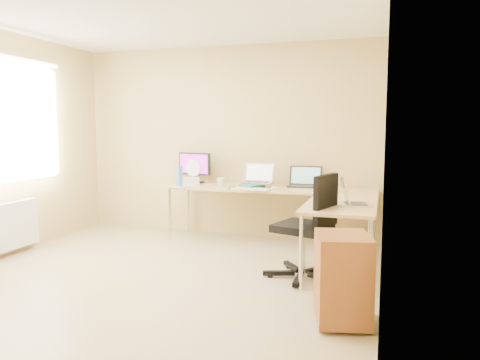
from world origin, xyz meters
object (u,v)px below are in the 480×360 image
(water_bottle, at_px, (180,177))
(office_chair, at_px, (303,228))
(cabinet, at_px, (342,277))
(desk_return, at_px, (340,238))
(desk_fan, at_px, (195,172))
(desk_main, at_px, (270,216))
(monitor, at_px, (195,168))
(laptop_center, at_px, (257,174))
(laptop_black, at_px, (305,177))
(laptop_return, at_px, (356,193))
(mug, at_px, (221,182))
(keyboard, at_px, (251,189))

(water_bottle, height_order, office_chair, office_chair)
(water_bottle, distance_m, cabinet, 3.01)
(cabinet, bearing_deg, office_chair, 101.65)
(desk_return, bearing_deg, desk_fan, 150.27)
(desk_main, relative_size, office_chair, 2.51)
(monitor, relative_size, water_bottle, 1.82)
(laptop_center, relative_size, laptop_black, 0.90)
(cabinet, bearing_deg, desk_return, 82.23)
(desk_fan, relative_size, laptop_return, 0.83)
(laptop_black, bearing_deg, laptop_center, -163.21)
(monitor, height_order, mug, monitor)
(desk_fan, bearing_deg, desk_return, -21.75)
(laptop_black, bearing_deg, laptop_return, -61.47)
(water_bottle, xyz_separation_m, office_chair, (1.75, -0.94, -0.36))
(laptop_center, height_order, desk_fan, laptop_center)
(laptop_center, height_order, mug, laptop_center)
(laptop_center, xyz_separation_m, keyboard, (0.00, -0.29, -0.16))
(laptop_return, bearing_deg, mug, 45.53)
(laptop_black, bearing_deg, water_bottle, -163.59)
(mug, bearing_deg, laptop_return, -30.72)
(desk_return, relative_size, laptop_black, 3.07)
(water_bottle, bearing_deg, desk_fan, 90.00)
(desk_main, height_order, monitor, monitor)
(laptop_black, distance_m, mug, 1.08)
(laptop_return, distance_m, office_chair, 0.62)
(desk_fan, bearing_deg, office_chair, -31.45)
(laptop_return, bearing_deg, desk_return, 46.29)
(water_bottle, bearing_deg, desk_return, -18.49)
(desk_main, relative_size, desk_return, 2.04)
(monitor, xyz_separation_m, keyboard, (0.95, -0.50, -0.20))
(water_bottle, distance_m, laptop_return, 2.38)
(office_chair, bearing_deg, desk_fan, 158.46)
(desk_return, xyz_separation_m, cabinet, (0.13, -1.25, -0.01))
(water_bottle, bearing_deg, laptop_return, -19.30)
(monitor, relative_size, laptop_center, 1.28)
(monitor, bearing_deg, water_bottle, -80.05)
(laptop_return, height_order, cabinet, laptop_return)
(monitor, bearing_deg, desk_fan, 0.00)
(desk_return, bearing_deg, desk_main, 134.27)
(laptop_center, xyz_separation_m, office_chair, (0.80, -1.24, -0.40))
(monitor, height_order, laptop_black, monitor)
(desk_fan, distance_m, office_chair, 2.30)
(laptop_return, bearing_deg, laptop_center, 36.40)
(desk_main, distance_m, mug, 0.78)
(keyboard, distance_m, water_bottle, 0.96)
(laptop_center, bearing_deg, laptop_return, -38.00)
(keyboard, relative_size, mug, 4.27)
(laptop_black, height_order, keyboard, laptop_black)
(laptop_black, height_order, water_bottle, water_bottle)
(desk_main, height_order, mug, mug)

